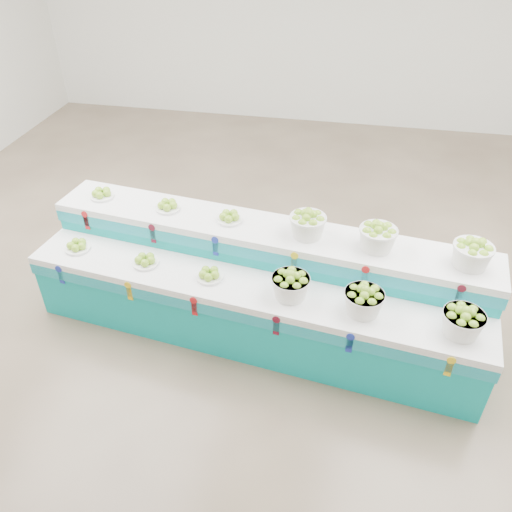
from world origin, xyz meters
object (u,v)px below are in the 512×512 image
plate_upper_mid (168,205)px  basket_upper_right (472,253)px  display_stand (256,286)px  basket_lower_left (291,285)px

plate_upper_mid → basket_upper_right: 2.85m
display_stand → plate_upper_mid: size_ratio=17.39×
display_stand → plate_upper_mid: bearing=165.3°
display_stand → basket_lower_left: 0.59m
basket_lower_left → plate_upper_mid: bearing=151.9°
basket_upper_right → basket_lower_left: bearing=-166.8°
display_stand → plate_upper_mid: 1.19m
display_stand → basket_lower_left: bearing=-33.4°
basket_lower_left → basket_upper_right: (1.48, 0.35, 0.30)m
basket_lower_left → plate_upper_mid: 1.54m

